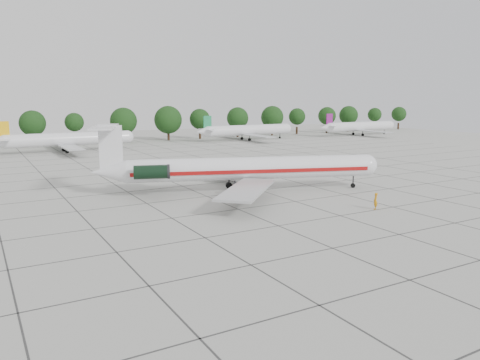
{
  "coord_description": "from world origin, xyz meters",
  "views": [
    {
      "loc": [
        -25.47,
        -44.69,
        12.48
      ],
      "look_at": [
        -0.2,
        -0.77,
        3.5
      ],
      "focal_mm": 35.0,
      "sensor_mm": 36.0,
      "label": 1
    }
  ],
  "objects": [
    {
      "name": "main_airliner",
      "position": [
        4.61,
        8.67,
        3.19
      ],
      "size": [
        37.57,
        28.58,
        9.05
      ],
      "rotation": [
        0.0,
        0.0,
        -0.34
      ],
      "color": "silver",
      "rests_on": "ground"
    },
    {
      "name": "bg_airliner_d",
      "position": [
        45.41,
        73.76,
        2.91
      ],
      "size": [
        28.24,
        27.2,
        7.4
      ],
      "color": "silver",
      "rests_on": "ground"
    },
    {
      "name": "bg_airliner_e",
      "position": [
        86.71,
        70.4,
        2.91
      ],
      "size": [
        28.24,
        27.2,
        7.4
      ],
      "color": "silver",
      "rests_on": "ground"
    },
    {
      "name": "apron_joints",
      "position": [
        0.0,
        15.0,
        0.01
      ],
      "size": [
        170.0,
        170.0,
        0.02
      ],
      "primitive_type": "cube",
      "color": "#383838",
      "rests_on": "ground"
    },
    {
      "name": "tree_line",
      "position": [
        -11.68,
        85.0,
        5.98
      ],
      "size": [
        249.86,
        8.44,
        10.22
      ],
      "color": "#332114",
      "rests_on": "ground"
    },
    {
      "name": "ground",
      "position": [
        0.0,
        0.0,
        0.0
      ],
      "size": [
        260.0,
        260.0,
        0.0
      ],
      "primitive_type": "plane",
      "color": "#ADADA6",
      "rests_on": "ground"
    },
    {
      "name": "ground_crew",
      "position": [
        13.4,
        -7.75,
        0.95
      ],
      "size": [
        0.81,
        0.81,
        1.89
      ],
      "primitive_type": "imported",
      "rotation": [
        0.0,
        0.0,
        3.92
      ],
      "color": "#C77F0B",
      "rests_on": "ground"
    },
    {
      "name": "bg_airliner_c",
      "position": [
        -6.14,
        68.28,
        2.91
      ],
      "size": [
        28.24,
        27.2,
        7.4
      ],
      "color": "silver",
      "rests_on": "ground"
    }
  ]
}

